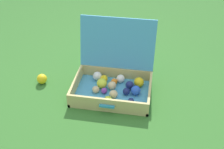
% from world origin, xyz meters
% --- Properties ---
extents(ground_plane, '(16.00, 16.00, 0.00)m').
position_xyz_m(ground_plane, '(0.00, 0.00, 0.00)').
color(ground_plane, '#336B28').
extents(open_suitcase, '(0.60, 0.53, 0.52)m').
position_xyz_m(open_suitcase, '(0.04, 0.06, 0.11)').
color(open_suitcase, '#4799C6').
rests_on(open_suitcase, ground).
extents(stray_ball_on_grass, '(0.08, 0.08, 0.08)m').
position_xyz_m(stray_ball_on_grass, '(-0.56, 0.04, 0.04)').
color(stray_ball_on_grass, yellow).
rests_on(stray_ball_on_grass, ground).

